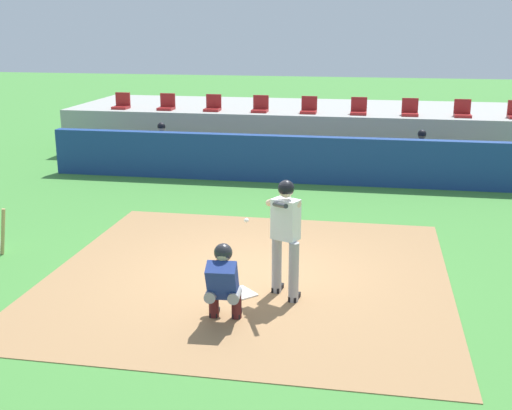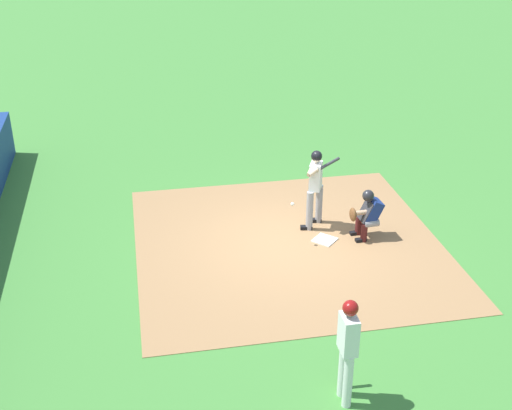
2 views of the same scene
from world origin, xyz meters
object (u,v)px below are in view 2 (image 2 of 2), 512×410
object	(u,v)px
home_plate	(325,240)
catcher_crouched	(367,212)
batter_at_plate	(315,184)
on_deck_batter	(348,345)

from	to	relation	value
home_plate	catcher_crouched	xyz separation A→B (m)	(-0.02, -0.89, 0.59)
catcher_crouched	batter_at_plate	bearing A→B (deg)	53.15
home_plate	catcher_crouched	world-z (taller)	catcher_crouched
home_plate	on_deck_batter	world-z (taller)	on_deck_batter
home_plate	batter_at_plate	xyz separation A→B (m)	(0.69, 0.06, 1.01)
on_deck_batter	batter_at_plate	bearing A→B (deg)	-10.45
home_plate	on_deck_batter	distance (m)	4.95
home_plate	on_deck_batter	xyz separation A→B (m)	(-4.73, 1.06, 1.00)
home_plate	batter_at_plate	bearing A→B (deg)	4.88
catcher_crouched	on_deck_batter	distance (m)	5.11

